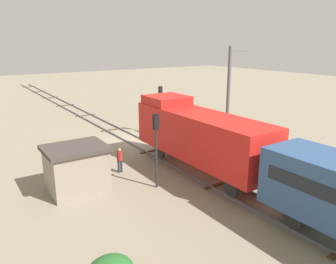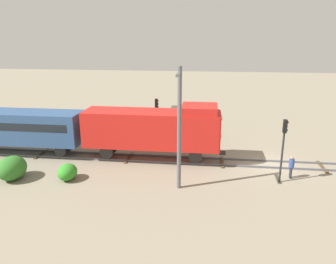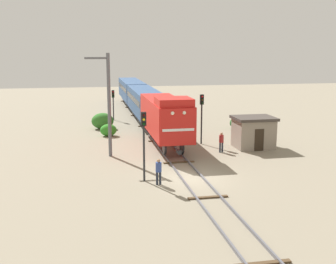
{
  "view_description": "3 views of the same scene",
  "coord_description": "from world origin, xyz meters",
  "px_view_note": "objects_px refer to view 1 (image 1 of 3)",
  "views": [
    {
      "loc": [
        12.97,
        25.48,
        8.5
      ],
      "look_at": [
        -1.06,
        4.46,
        1.55
      ],
      "focal_mm": 35.0,
      "sensor_mm": 36.0,
      "label": 1
    },
    {
      "loc": [
        -25.4,
        5.19,
        10.06
      ],
      "look_at": [
        -0.73,
        8.31,
        2.69
      ],
      "focal_mm": 35.0,
      "sensor_mm": 36.0,
      "label": 2
    },
    {
      "loc": [
        -6.71,
        -26.35,
        8.54
      ],
      "look_at": [
        -0.7,
        4.69,
        2.28
      ],
      "focal_mm": 45.0,
      "sensor_mm": 36.0,
      "label": 3
    }
  ],
  "objects_px": {
    "locomotive": "(198,134)",
    "catenary_mast": "(229,97)",
    "traffic_signal_mid": "(156,138)",
    "relay_hut": "(77,168)",
    "traffic_signal_near": "(160,101)",
    "worker_near_track": "(148,123)",
    "worker_by_signal": "(120,158)"
  },
  "relations": [
    {
      "from": "traffic_signal_near",
      "to": "relay_hut",
      "type": "relative_size",
      "value": 1.31
    },
    {
      "from": "locomotive",
      "to": "relay_hut",
      "type": "xyz_separation_m",
      "value": [
        7.5,
        -1.88,
        -1.38
      ]
    },
    {
      "from": "worker_near_track",
      "to": "locomotive",
      "type": "bearing_deg",
      "value": -76.28
    },
    {
      "from": "traffic_signal_near",
      "to": "traffic_signal_mid",
      "type": "relative_size",
      "value": 1.01
    },
    {
      "from": "locomotive",
      "to": "catenary_mast",
      "type": "distance_m",
      "value": 5.87
    },
    {
      "from": "locomotive",
      "to": "worker_near_track",
      "type": "relative_size",
      "value": 6.82
    },
    {
      "from": "locomotive",
      "to": "worker_near_track",
      "type": "height_order",
      "value": "locomotive"
    },
    {
      "from": "catenary_mast",
      "to": "relay_hut",
      "type": "bearing_deg",
      "value": 2.9
    },
    {
      "from": "traffic_signal_near",
      "to": "worker_near_track",
      "type": "bearing_deg",
      "value": -48.79
    },
    {
      "from": "worker_near_track",
      "to": "catenary_mast",
      "type": "xyz_separation_m",
      "value": [
        -2.66,
        7.96,
        3.37
      ]
    },
    {
      "from": "locomotive",
      "to": "relay_hut",
      "type": "bearing_deg",
      "value": -14.1
    },
    {
      "from": "worker_by_signal",
      "to": "catenary_mast",
      "type": "bearing_deg",
      "value": 138.47
    },
    {
      "from": "locomotive",
      "to": "traffic_signal_mid",
      "type": "xyz_separation_m",
      "value": [
        3.4,
        0.34,
        0.36
      ]
    },
    {
      "from": "worker_by_signal",
      "to": "relay_hut",
      "type": "relative_size",
      "value": 0.49
    },
    {
      "from": "traffic_signal_mid",
      "to": "worker_near_track",
      "type": "height_order",
      "value": "traffic_signal_mid"
    },
    {
      "from": "traffic_signal_mid",
      "to": "worker_near_track",
      "type": "relative_size",
      "value": 2.67
    },
    {
      "from": "locomotive",
      "to": "relay_hut",
      "type": "height_order",
      "value": "locomotive"
    },
    {
      "from": "traffic_signal_near",
      "to": "worker_near_track",
      "type": "xyz_separation_m",
      "value": [
        0.8,
        -0.91,
        -2.17
      ]
    },
    {
      "from": "worker_near_track",
      "to": "relay_hut",
      "type": "relative_size",
      "value": 0.49
    },
    {
      "from": "traffic_signal_near",
      "to": "traffic_signal_mid",
      "type": "distance_m",
      "value": 11.91
    },
    {
      "from": "relay_hut",
      "to": "traffic_signal_mid",
      "type": "bearing_deg",
      "value": 151.53
    },
    {
      "from": "locomotive",
      "to": "traffic_signal_mid",
      "type": "relative_size",
      "value": 2.56
    },
    {
      "from": "traffic_signal_mid",
      "to": "catenary_mast",
      "type": "height_order",
      "value": "catenary_mast"
    },
    {
      "from": "traffic_signal_near",
      "to": "worker_by_signal",
      "type": "distance_m",
      "value": 10.11
    },
    {
      "from": "worker_near_track",
      "to": "catenary_mast",
      "type": "bearing_deg",
      "value": -44.91
    },
    {
      "from": "worker_near_track",
      "to": "relay_hut",
      "type": "bearing_deg",
      "value": -112.4
    },
    {
      "from": "traffic_signal_near",
      "to": "locomotive",
      "type": "bearing_deg",
      "value": 71.51
    },
    {
      "from": "traffic_signal_near",
      "to": "catenary_mast",
      "type": "height_order",
      "value": "catenary_mast"
    },
    {
      "from": "traffic_signal_near",
      "to": "worker_near_track",
      "type": "height_order",
      "value": "traffic_signal_near"
    },
    {
      "from": "locomotive",
      "to": "worker_near_track",
      "type": "bearing_deg",
      "value": -102.9
    },
    {
      "from": "catenary_mast",
      "to": "traffic_signal_mid",
      "type": "bearing_deg",
      "value": 18.68
    },
    {
      "from": "traffic_signal_mid",
      "to": "relay_hut",
      "type": "relative_size",
      "value": 1.29
    }
  ]
}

